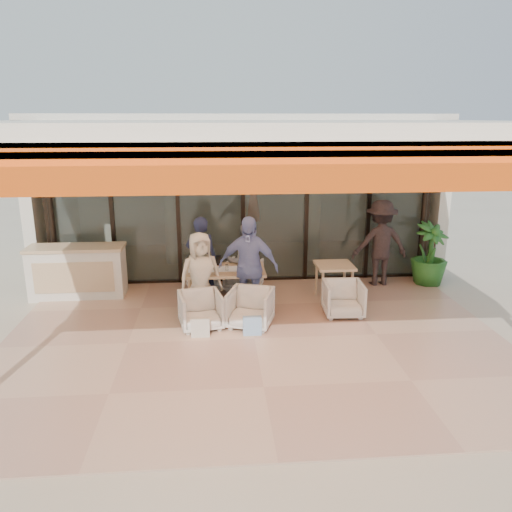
{
  "coord_description": "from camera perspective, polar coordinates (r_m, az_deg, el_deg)",
  "views": [
    {
      "loc": [
        -0.59,
        -7.33,
        3.44
      ],
      "look_at": [
        0.1,
        0.9,
        1.15
      ],
      "focal_mm": 35.0,
      "sensor_mm": 36.0,
      "label": 1
    }
  ],
  "objects": [
    {
      "name": "dining_table",
      "position": [
        9.26,
        -3.71,
        -1.84
      ],
      "size": [
        1.5,
        0.9,
        0.93
      ],
      "color": "tan",
      "rests_on": "ground"
    },
    {
      "name": "chair_far_left",
      "position": [
        10.27,
        -6.1,
        -2.33
      ],
      "size": [
        0.7,
        0.67,
        0.62
      ],
      "primitive_type": "imported",
      "rotation": [
        0.0,
        0.0,
        3.34
      ],
      "color": "silver",
      "rests_on": "ground"
    },
    {
      "name": "terrace_floor",
      "position": [
        8.11,
        -0.17,
        -9.54
      ],
      "size": [
        8.0,
        6.0,
        0.01
      ],
      "primitive_type": "cube",
      "color": "tan",
      "rests_on": "ground"
    },
    {
      "name": "diner_periwinkle",
      "position": [
        8.77,
        -0.89,
        -1.26
      ],
      "size": [
        1.15,
        0.72,
        1.82
      ],
      "primitive_type": "imported",
      "rotation": [
        0.0,
        0.0,
        -0.28
      ],
      "color": "#737DC0",
      "rests_on": "ground"
    },
    {
      "name": "chair_near_right",
      "position": [
        8.48,
        -0.64,
        -5.78
      ],
      "size": [
        0.88,
        0.85,
        0.73
      ],
      "primitive_type": "imported",
      "rotation": [
        0.0,
        0.0,
        -0.32
      ],
      "color": "silver",
      "rests_on": "ground"
    },
    {
      "name": "potted_palm",
      "position": [
        11.13,
        19.21,
        0.21
      ],
      "size": [
        0.99,
        0.99,
        1.34
      ],
      "primitive_type": "imported",
      "rotation": [
        0.0,
        0.0,
        0.42
      ],
      "color": "#1E5919",
      "rests_on": "ground"
    },
    {
      "name": "diner_cream",
      "position": [
        8.8,
        -6.36,
        -2.23
      ],
      "size": [
        0.87,
        0.69,
        1.55
      ],
      "primitive_type": "imported",
      "rotation": [
        0.0,
        0.0,
        0.3
      ],
      "color": "beige",
      "rests_on": "ground"
    },
    {
      "name": "side_chair",
      "position": [
        9.07,
        9.96,
        -4.68
      ],
      "size": [
        0.71,
        0.67,
        0.7
      ],
      "primitive_type": "imported",
      "rotation": [
        0.0,
        0.0,
        -0.05
      ],
      "color": "silver",
      "rests_on": "ground"
    },
    {
      "name": "chair_far_right",
      "position": [
        10.27,
        -1.42,
        -2.01
      ],
      "size": [
        0.86,
        0.84,
        0.7
      ],
      "primitive_type": "imported",
      "rotation": [
        0.0,
        0.0,
        2.78
      ],
      "color": "silver",
      "rests_on": "ground"
    },
    {
      "name": "diner_grey",
      "position": [
        9.68,
        -1.26,
        -0.64
      ],
      "size": [
        0.78,
        0.63,
        1.5
      ],
      "primitive_type": "imported",
      "rotation": [
        0.0,
        0.0,
        3.23
      ],
      "color": "slate",
      "rests_on": "ground"
    },
    {
      "name": "standing_woman",
      "position": [
        10.74,
        14.01,
        1.42
      ],
      "size": [
        1.21,
        0.73,
        1.83
      ],
      "primitive_type": "imported",
      "rotation": [
        0.0,
        0.0,
        3.18
      ],
      "color": "black",
      "rests_on": "ground"
    },
    {
      "name": "glass_storefront",
      "position": [
        10.51,
        -1.51,
        5.41
      ],
      "size": [
        8.08,
        0.1,
        3.2
      ],
      "color": "#9EADA3",
      "rests_on": "ground"
    },
    {
      "name": "host_counter",
      "position": [
        10.41,
        -19.72,
        -1.66
      ],
      "size": [
        1.85,
        0.65,
        1.04
      ],
      "color": "silver",
      "rests_on": "ground"
    },
    {
      "name": "interior_block",
      "position": [
        12.71,
        -2.11,
        10.03
      ],
      "size": [
        9.05,
        3.62,
        3.52
      ],
      "color": "silver",
      "rests_on": "ground"
    },
    {
      "name": "tote_bag_cream",
      "position": [
        8.17,
        -6.38,
        -8.2
      ],
      "size": [
        0.3,
        0.1,
        0.34
      ],
      "primitive_type": "cube",
      "color": "silver",
      "rests_on": "ground"
    },
    {
      "name": "tote_bag_blue",
      "position": [
        8.18,
        -0.43,
        -8.05
      ],
      "size": [
        0.3,
        0.1,
        0.34
      ],
      "primitive_type": "cube",
      "color": "#99BFD8",
      "rests_on": "ground"
    },
    {
      "name": "terrace_structure",
      "position": [
        7.09,
        -0.02,
        13.96
      ],
      "size": [
        8.0,
        6.0,
        3.4
      ],
      "color": "silver",
      "rests_on": "ground"
    },
    {
      "name": "ground",
      "position": [
        8.12,
        -0.17,
        -9.57
      ],
      "size": [
        70.0,
        70.0,
        0.0
      ],
      "primitive_type": "plane",
      "color": "#C6B293",
      "rests_on": "ground"
    },
    {
      "name": "diner_navy",
      "position": [
        9.64,
        -6.25,
        -0.31
      ],
      "size": [
        0.68,
        0.53,
        1.66
      ],
      "primitive_type": "imported",
      "rotation": [
        0.0,
        0.0,
        2.9
      ],
      "color": "#1A223B",
      "rests_on": "ground"
    },
    {
      "name": "chair_near_left",
      "position": [
        8.47,
        -6.35,
        -6.01
      ],
      "size": [
        0.79,
        0.76,
        0.7
      ],
      "primitive_type": "imported",
      "rotation": [
        0.0,
        0.0,
        0.2
      ],
      "color": "silver",
      "rests_on": "ground"
    },
    {
      "name": "side_table",
      "position": [
        9.66,
        8.94,
        -1.55
      ],
      "size": [
        0.7,
        0.7,
        0.74
      ],
      "color": "tan",
      "rests_on": "ground"
    }
  ]
}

